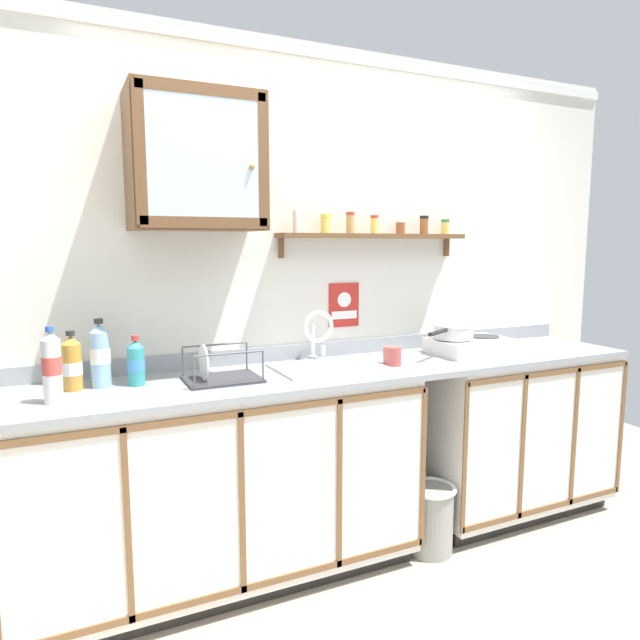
# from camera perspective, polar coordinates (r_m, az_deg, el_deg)

# --- Properties ---
(floor) EXTENTS (6.18, 6.18, 0.00)m
(floor) POSITION_cam_1_polar(r_m,az_deg,el_deg) (2.82, 8.15, -25.62)
(floor) COLOR #9E9384
(floor) RESTS_ON ground
(back_wall) EXTENTS (3.78, 0.07, 2.54)m
(back_wall) POSITION_cam_1_polar(r_m,az_deg,el_deg) (3.01, 0.94, 2.58)
(back_wall) COLOR silver
(back_wall) RESTS_ON ground
(lower_cabinet_run) EXTENTS (1.79, 0.59, 0.92)m
(lower_cabinet_run) POSITION_cam_1_polar(r_m,az_deg,el_deg) (2.69, -9.79, -16.10)
(lower_cabinet_run) COLOR black
(lower_cabinet_run) RESTS_ON ground
(lower_cabinet_run_right) EXTENTS (1.15, 0.59, 0.92)m
(lower_cabinet_run_right) POSITION_cam_1_polar(r_m,az_deg,el_deg) (3.50, 18.57, -10.70)
(lower_cabinet_run_right) COLOR black
(lower_cabinet_run_right) RESTS_ON ground
(countertop) EXTENTS (3.14, 0.61, 0.03)m
(countertop) POSITION_cam_1_polar(r_m,az_deg,el_deg) (2.79, 3.76, -4.97)
(countertop) COLOR gray
(countertop) RESTS_ON lower_cabinet_run
(backsplash) EXTENTS (3.14, 0.02, 0.08)m
(backsplash) POSITION_cam_1_polar(r_m,az_deg,el_deg) (3.02, 1.22, -2.90)
(backsplash) COLOR gray
(backsplash) RESTS_ON countertop
(sink) EXTENTS (0.51, 0.41, 0.39)m
(sink) POSITION_cam_1_polar(r_m,az_deg,el_deg) (2.76, 0.67, -5.30)
(sink) COLOR silver
(sink) RESTS_ON countertop
(hot_plate_stove) EXTENTS (0.44, 0.31, 0.09)m
(hot_plate_stove) POSITION_cam_1_polar(r_m,az_deg,el_deg) (3.21, 15.04, -2.52)
(hot_plate_stove) COLOR silver
(hot_plate_stove) RESTS_ON countertop
(saucepan) EXTENTS (0.38, 0.26, 0.08)m
(saucepan) POSITION_cam_1_polar(r_m,az_deg,el_deg) (3.14, 13.34, -1.09)
(saucepan) COLOR silver
(saucepan) RESTS_ON hot_plate_stove
(bottle_detergent_teal_0) EXTENTS (0.07, 0.07, 0.21)m
(bottle_detergent_teal_0) POSITION_cam_1_polar(r_m,az_deg,el_deg) (2.52, -18.11, -4.15)
(bottle_detergent_teal_0) COLOR teal
(bottle_detergent_teal_0) RESTS_ON countertop
(bottle_water_blue_1) EXTENTS (0.08, 0.08, 0.29)m
(bottle_water_blue_1) POSITION_cam_1_polar(r_m,az_deg,el_deg) (2.53, -21.34, -3.34)
(bottle_water_blue_1) COLOR #8CB7E0
(bottle_water_blue_1) RESTS_ON countertop
(bottle_opaque_white_2) EXTENTS (0.07, 0.07, 0.29)m
(bottle_opaque_white_2) POSITION_cam_1_polar(r_m,az_deg,el_deg) (2.35, -25.49, -4.31)
(bottle_opaque_white_2) COLOR white
(bottle_opaque_white_2) RESTS_ON countertop
(bottle_juice_amber_3) EXTENTS (0.08, 0.08, 0.25)m
(bottle_juice_amber_3) POSITION_cam_1_polar(r_m,az_deg,el_deg) (2.52, -23.80, -4.08)
(bottle_juice_amber_3) COLOR gold
(bottle_juice_amber_3) RESTS_ON countertop
(dish_rack) EXTENTS (0.32, 0.25, 0.17)m
(dish_rack) POSITION_cam_1_polar(r_m,az_deg,el_deg) (2.52, -10.13, -5.52)
(dish_rack) COLOR #333338
(dish_rack) RESTS_ON countertop
(mug) EXTENTS (0.09, 0.13, 0.09)m
(mug) POSITION_cam_1_polar(r_m,az_deg,el_deg) (2.82, 7.29, -3.61)
(mug) COLOR #B24C47
(mug) RESTS_ON countertop
(wall_cabinet) EXTENTS (0.57, 0.35, 0.59)m
(wall_cabinet) POSITION_cam_1_polar(r_m,az_deg,el_deg) (2.60, -12.46, 15.35)
(wall_cabinet) COLOR brown
(spice_shelf) EXTENTS (1.08, 0.14, 0.23)m
(spice_shelf) POSITION_cam_1_polar(r_m,az_deg,el_deg) (3.02, 5.57, 8.74)
(spice_shelf) COLOR brown
(warning_sign) EXTENTS (0.18, 0.01, 0.24)m
(warning_sign) POSITION_cam_1_polar(r_m,az_deg,el_deg) (3.03, 2.43, 1.49)
(warning_sign) COLOR #B2261E
(trash_bin) EXTENTS (0.25, 0.25, 0.35)m
(trash_bin) POSITION_cam_1_polar(r_m,az_deg,el_deg) (3.05, 11.14, -19.00)
(trash_bin) COLOR gray
(trash_bin) RESTS_ON ground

